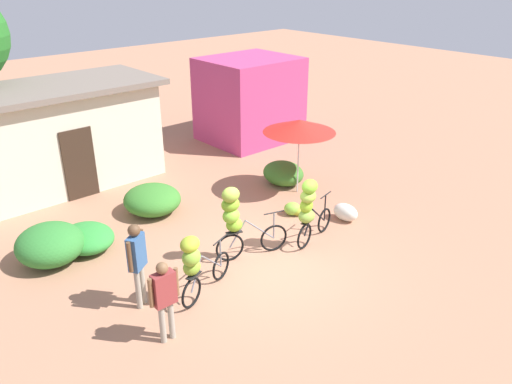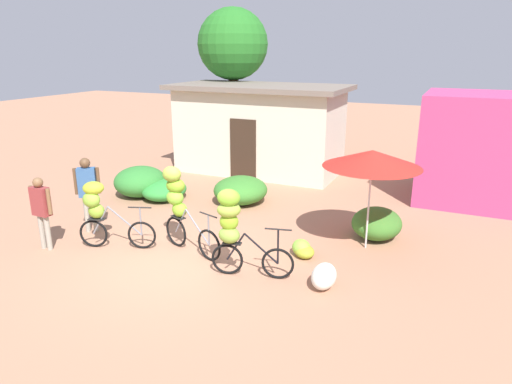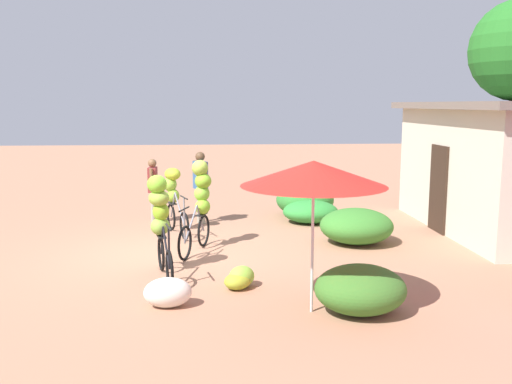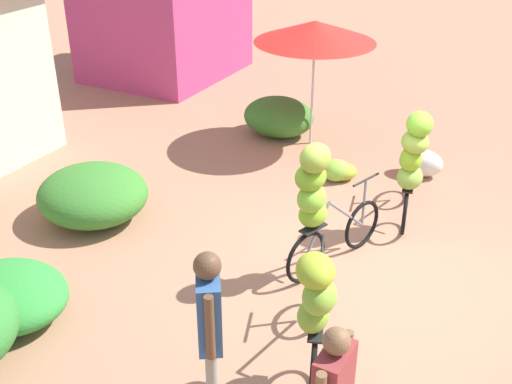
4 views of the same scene
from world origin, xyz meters
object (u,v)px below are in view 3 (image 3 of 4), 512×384
(building_low, at_px, (493,166))
(banana_pile_on_ground, at_px, (240,279))
(market_umbrella, at_px, (314,173))
(bicycle_center_loaded, at_px, (160,215))
(produce_sack, at_px, (168,292))
(bicycle_leftmost, at_px, (173,193))
(bicycle_near_pile, at_px, (200,197))
(person_bystander, at_px, (153,184))
(person_vendor, at_px, (200,179))

(building_low, relative_size, banana_pile_on_ground, 8.67)
(building_low, relative_size, market_umbrella, 2.73)
(bicycle_center_loaded, bearing_deg, banana_pile_on_ground, 55.62)
(bicycle_center_loaded, bearing_deg, produce_sack, 8.37)
(bicycle_leftmost, relative_size, bicycle_near_pile, 0.89)
(person_bystander, bearing_deg, banana_pile_on_ground, 20.52)
(bicycle_near_pile, bearing_deg, market_umbrella, 24.49)
(banana_pile_on_ground, height_order, person_bystander, person_bystander)
(bicycle_near_pile, relative_size, person_bystander, 1.13)
(person_bystander, bearing_deg, bicycle_near_pile, 25.37)
(bicycle_center_loaded, height_order, person_bystander, bicycle_center_loaded)
(market_umbrella, height_order, person_bystander, market_umbrella)
(bicycle_leftmost, bearing_deg, person_bystander, -151.05)
(building_low, relative_size, bicycle_near_pile, 3.28)
(person_bystander, bearing_deg, market_umbrella, 24.86)
(bicycle_leftmost, bearing_deg, banana_pile_on_ground, 18.17)
(bicycle_center_loaded, distance_m, person_vendor, 4.12)
(building_low, distance_m, market_umbrella, 6.98)
(bicycle_center_loaded, height_order, produce_sack, bicycle_center_loaded)
(bicycle_leftmost, height_order, produce_sack, bicycle_leftmost)
(banana_pile_on_ground, bearing_deg, building_low, 121.43)
(building_low, relative_size, person_vendor, 3.33)
(bicycle_leftmost, relative_size, produce_sack, 2.29)
(market_umbrella, distance_m, person_bystander, 6.97)
(bicycle_near_pile, distance_m, bicycle_center_loaded, 1.75)
(bicycle_leftmost, relative_size, bicycle_center_loaded, 0.93)
(building_low, bearing_deg, person_bystander, -100.47)
(bicycle_center_loaded, distance_m, banana_pile_on_ground, 1.83)
(market_umbrella, height_order, produce_sack, market_umbrella)
(bicycle_near_pile, height_order, produce_sack, bicycle_near_pile)
(bicycle_leftmost, xyz_separation_m, banana_pile_on_ground, (4.10, 1.34, -0.74))
(bicycle_near_pile, height_order, person_vendor, bicycle_near_pile)
(market_umbrella, height_order, banana_pile_on_ground, market_umbrella)
(banana_pile_on_ground, distance_m, produce_sack, 1.33)
(produce_sack, distance_m, person_bystander, 6.03)
(building_low, distance_m, produce_sack, 8.49)
(person_vendor, height_order, person_bystander, person_vendor)
(bicycle_near_pile, distance_m, banana_pile_on_ground, 2.78)
(banana_pile_on_ground, relative_size, person_vendor, 0.38)
(person_vendor, bearing_deg, produce_sack, -3.37)
(produce_sack, bearing_deg, bicycle_center_loaded, -171.63)
(building_low, bearing_deg, banana_pile_on_ground, -58.57)
(market_umbrella, bearing_deg, person_vendor, -164.28)
(person_bystander, bearing_deg, person_vendor, 82.32)
(building_low, distance_m, bicycle_leftmost, 7.41)
(bicycle_near_pile, relative_size, bicycle_center_loaded, 1.05)
(banana_pile_on_ground, xyz_separation_m, person_bystander, (-5.15, -1.93, 0.82))
(bicycle_near_pile, bearing_deg, produce_sack, -6.86)
(produce_sack, bearing_deg, market_umbrella, 80.72)
(banana_pile_on_ground, bearing_deg, market_umbrella, 41.28)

